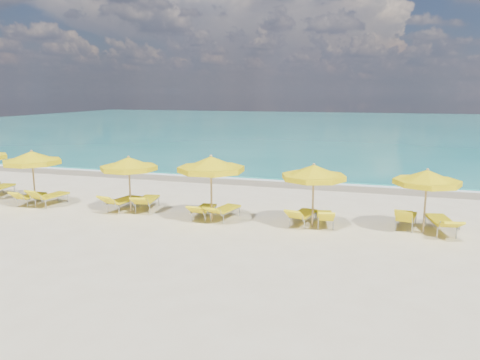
# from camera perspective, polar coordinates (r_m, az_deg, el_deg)

# --- Properties ---
(ground_plane) EXTENTS (120.00, 120.00, 0.00)m
(ground_plane) POSITION_cam_1_polar(r_m,az_deg,el_deg) (17.19, -1.46, -4.83)
(ground_plane) COLOR beige
(ocean) EXTENTS (120.00, 80.00, 0.30)m
(ocean) POSITION_cam_1_polar(r_m,az_deg,el_deg) (64.09, 12.30, 6.39)
(ocean) COLOR #167E78
(ocean) RESTS_ON ground
(wet_sand_band) EXTENTS (120.00, 2.60, 0.01)m
(wet_sand_band) POSITION_cam_1_polar(r_m,az_deg,el_deg) (24.14, 4.09, -0.29)
(wet_sand_band) COLOR tan
(wet_sand_band) RESTS_ON ground
(foam_line) EXTENTS (120.00, 1.20, 0.03)m
(foam_line) POSITION_cam_1_polar(r_m,az_deg,el_deg) (24.91, 4.50, 0.04)
(foam_line) COLOR white
(foam_line) RESTS_ON ground
(whitecap_near) EXTENTS (14.00, 0.36, 0.05)m
(whitecap_near) POSITION_cam_1_polar(r_m,az_deg,el_deg) (34.89, -2.00, 3.15)
(whitecap_near) COLOR white
(whitecap_near) RESTS_ON ground
(whitecap_far) EXTENTS (18.00, 0.30, 0.05)m
(whitecap_far) POSITION_cam_1_polar(r_m,az_deg,el_deg) (40.07, 20.82, 3.44)
(whitecap_far) COLOR white
(whitecap_far) RESTS_ON ground
(umbrella_1) EXTENTS (2.99, 2.99, 2.32)m
(umbrella_1) POSITION_cam_1_polar(r_m,az_deg,el_deg) (20.52, -24.03, 2.43)
(umbrella_1) COLOR tan
(umbrella_1) RESTS_ON ground
(umbrella_2) EXTENTS (2.81, 2.81, 2.21)m
(umbrella_2) POSITION_cam_1_polar(r_m,az_deg,el_deg) (18.31, -13.41, 1.89)
(umbrella_2) COLOR tan
(umbrella_2) RESTS_ON ground
(umbrella_3) EXTENTS (3.05, 3.05, 2.43)m
(umbrella_3) POSITION_cam_1_polar(r_m,az_deg,el_deg) (16.53, -3.55, 1.87)
(umbrella_3) COLOR tan
(umbrella_3) RESTS_ON ground
(umbrella_4) EXTENTS (2.37, 2.37, 2.24)m
(umbrella_4) POSITION_cam_1_polar(r_m,az_deg,el_deg) (16.00, 8.97, 0.87)
(umbrella_4) COLOR tan
(umbrella_4) RESTS_ON ground
(umbrella_5) EXTENTS (2.25, 2.25, 2.18)m
(umbrella_5) POSITION_cam_1_polar(r_m,az_deg,el_deg) (16.31, 21.85, 0.22)
(umbrella_5) COLOR tan
(umbrella_5) RESTS_ON ground
(lounger_1_left) EXTENTS (0.58, 1.65, 0.72)m
(lounger_1_left) POSITION_cam_1_polar(r_m,az_deg,el_deg) (21.32, -24.11, -2.15)
(lounger_1_left) COLOR #A5A8AD
(lounger_1_left) RESTS_ON ground
(lounger_1_right) EXTENTS (0.83, 1.89, 0.83)m
(lounger_1_right) POSITION_cam_1_polar(r_m,az_deg,el_deg) (20.80, -22.03, -2.22)
(lounger_1_right) COLOR #A5A8AD
(lounger_1_right) RESTS_ON ground
(lounger_2_left) EXTENTS (0.97, 2.01, 0.81)m
(lounger_2_left) POSITION_cam_1_polar(r_m,az_deg,el_deg) (19.03, -14.02, -2.89)
(lounger_2_left) COLOR #A5A8AD
(lounger_2_left) RESTS_ON ground
(lounger_2_right) EXTENTS (0.99, 2.04, 0.77)m
(lounger_2_right) POSITION_cam_1_polar(r_m,az_deg,el_deg) (18.90, -11.26, -2.87)
(lounger_2_right) COLOR #A5A8AD
(lounger_2_right) RESTS_ON ground
(lounger_3_left) EXTENTS (0.58, 1.73, 0.70)m
(lounger_3_left) POSITION_cam_1_polar(r_m,az_deg,el_deg) (17.40, -4.46, -3.96)
(lounger_3_left) COLOR #A5A8AD
(lounger_3_left) RESTS_ON ground
(lounger_3_right) EXTENTS (0.95, 1.91, 0.70)m
(lounger_3_right) POSITION_cam_1_polar(r_m,az_deg,el_deg) (17.21, -1.88, -4.07)
(lounger_3_right) COLOR #A5A8AD
(lounger_3_right) RESTS_ON ground
(lounger_4_left) EXTENTS (0.93, 1.88, 0.77)m
(lounger_4_left) POSITION_cam_1_polar(r_m,az_deg,el_deg) (16.67, 7.66, -4.64)
(lounger_4_left) COLOR #A5A8AD
(lounger_4_left) RESTS_ON ground
(lounger_4_right) EXTENTS (0.84, 1.74, 0.75)m
(lounger_4_right) POSITION_cam_1_polar(r_m,az_deg,el_deg) (16.63, 10.29, -4.81)
(lounger_4_right) COLOR #A5A8AD
(lounger_4_right) RESTS_ON ground
(lounger_5_left) EXTENTS (0.85, 1.79, 0.86)m
(lounger_5_left) POSITION_cam_1_polar(r_m,az_deg,el_deg) (17.13, 19.57, -4.75)
(lounger_5_left) COLOR #A5A8AD
(lounger_5_left) RESTS_ON ground
(lounger_5_right) EXTENTS (1.04, 2.14, 0.75)m
(lounger_5_right) POSITION_cam_1_polar(r_m,az_deg,el_deg) (16.90, 23.30, -5.16)
(lounger_5_right) COLOR #A5A8AD
(lounger_5_right) RESTS_ON ground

